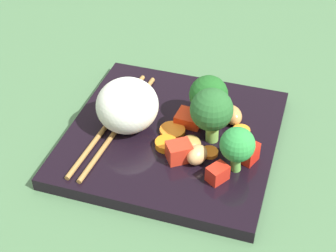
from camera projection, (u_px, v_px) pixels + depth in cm
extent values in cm
cube|color=#446B45|center=(172.00, 148.00, 66.89)|extent=(110.00, 110.00, 2.00)
cube|color=black|center=(172.00, 137.00, 65.74)|extent=(25.66, 25.66, 1.61)
ellipsoid|color=white|center=(127.00, 106.00, 63.83)|extent=(10.23, 10.34, 6.75)
cylinder|color=#63A453|center=(206.00, 112.00, 66.19)|extent=(1.56, 1.59, 2.76)
sphere|color=#1C561E|center=(209.00, 95.00, 64.28)|extent=(4.75, 4.75, 4.75)
cylinder|color=#7EBA4D|center=(213.00, 128.00, 63.50)|extent=(1.87, 1.94, 3.03)
sphere|color=#255A29|center=(212.00, 108.00, 61.60)|extent=(5.08, 5.08, 5.08)
cylinder|color=#63AA48|center=(236.00, 163.00, 59.56)|extent=(1.70, 1.76, 2.12)
sphere|color=#2C883C|center=(237.00, 145.00, 58.13)|extent=(3.96, 3.96, 3.96)
cylinder|color=orange|center=(166.00, 144.00, 62.97)|extent=(3.47, 3.47, 0.80)
cylinder|color=orange|center=(241.00, 146.00, 62.77)|extent=(3.16, 3.16, 0.70)
cylinder|color=orange|center=(210.00, 152.00, 62.09)|extent=(2.87, 2.87, 0.45)
cylinder|color=orange|center=(170.00, 128.00, 65.39)|extent=(3.82, 3.82, 0.55)
cylinder|color=orange|center=(241.00, 132.00, 64.82)|extent=(2.74, 2.74, 0.67)
cube|color=red|center=(218.00, 173.00, 58.39)|extent=(2.82, 2.66, 1.88)
cube|color=red|center=(248.00, 153.00, 60.65)|extent=(2.69, 2.56, 2.36)
cube|color=red|center=(189.00, 118.00, 66.25)|extent=(3.15, 3.43, 1.36)
cube|color=red|center=(179.00, 152.00, 60.85)|extent=(3.38, 3.53, 2.23)
ellipsoid|color=tan|center=(197.00, 155.00, 60.47)|extent=(3.34, 2.94, 2.20)
ellipsoid|color=#B49043|center=(191.00, 144.00, 62.34)|extent=(3.45, 3.45, 1.68)
ellipsoid|color=#C08448|center=(232.00, 115.00, 66.08)|extent=(3.85, 3.65, 2.21)
cylinder|color=olive|center=(109.00, 122.00, 66.28)|extent=(21.14, 2.55, 0.60)
cylinder|color=olive|center=(120.00, 125.00, 65.86)|extent=(21.14, 2.55, 0.60)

